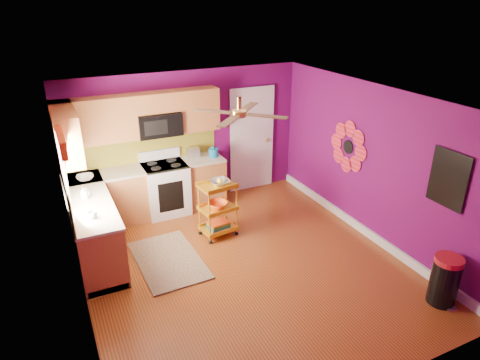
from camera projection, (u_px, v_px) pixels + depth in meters
ground at (245, 265)px, 6.40m from camera, size 5.00×5.00×0.00m
room_envelope at (247, 164)px, 5.75m from camera, size 4.54×5.04×2.52m
lower_cabinets at (126, 207)px, 7.20m from camera, size 2.81×2.31×0.94m
electric_range at (166, 188)px, 7.78m from camera, size 0.76×0.66×1.13m
upper_cabinetry at (119, 122)px, 6.98m from camera, size 2.80×2.30×1.26m
left_window at (62, 157)px, 5.69m from camera, size 0.08×1.35×1.08m
panel_door at (252, 141)px, 8.56m from camera, size 0.95×0.11×2.15m
right_wall_art at (389, 160)px, 6.41m from camera, size 0.04×2.74×1.04m
ceiling_fan at (239, 113)px, 5.64m from camera, size 1.01×1.01×0.26m
shag_rug at (168, 260)px, 6.51m from camera, size 0.95×1.51×0.02m
rolling_cart at (218, 207)px, 7.01m from camera, size 0.62×0.49×1.03m
trash_can at (445, 280)px, 5.52m from camera, size 0.47×0.47×0.69m
teal_kettle at (214, 152)px, 7.93m from camera, size 0.18×0.18×0.21m
toaster at (193, 152)px, 7.92m from camera, size 0.22×0.15×0.18m
soap_bottle_a at (83, 193)px, 6.29m from camera, size 0.09×0.09×0.19m
soap_bottle_b at (86, 193)px, 6.36m from camera, size 0.12×0.12×0.15m
counter_dish at (85, 178)px, 6.98m from camera, size 0.28×0.28×0.07m
counter_cup at (92, 215)px, 5.77m from camera, size 0.13×0.13×0.10m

